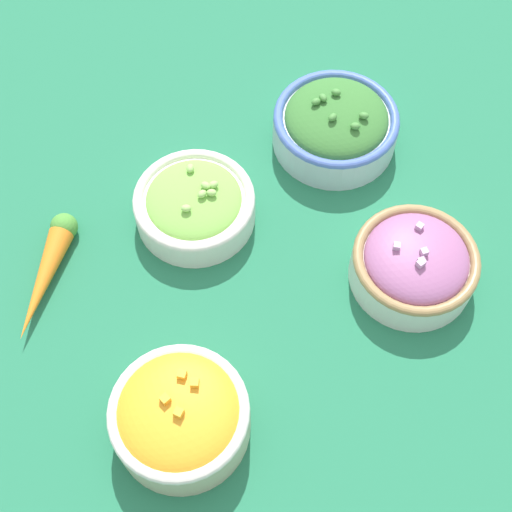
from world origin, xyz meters
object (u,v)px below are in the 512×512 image
at_px(bowl_red_onion, 415,263).
at_px(loose_carrot, 47,271).
at_px(bowl_lettuce, 195,204).
at_px(bowl_squash, 180,416).
at_px(bowl_broccoli, 336,124).

bearing_deg(bowl_red_onion, loose_carrot, 143.85).
bearing_deg(bowl_lettuce, loose_carrot, 170.25).
xyz_separation_m(bowl_red_onion, bowl_lettuce, (-0.15, 0.21, -0.00)).
height_order(bowl_squash, bowl_broccoli, bowl_squash).
xyz_separation_m(bowl_lettuce, bowl_broccoli, (0.21, -0.01, 0.01)).
relative_size(bowl_red_onion, bowl_lettuce, 0.99).
xyz_separation_m(bowl_squash, bowl_broccoli, (0.36, 0.20, -0.01)).
bearing_deg(bowl_squash, bowl_lettuce, 53.14).
relative_size(bowl_lettuce, bowl_squash, 1.03).
height_order(bowl_red_onion, bowl_broccoli, bowl_broccoli).
xyz_separation_m(bowl_red_onion, loose_carrot, (-0.34, 0.25, -0.02)).
height_order(bowl_broccoli, loose_carrot, bowl_broccoli).
relative_size(bowl_broccoli, loose_carrot, 1.18).
height_order(bowl_lettuce, bowl_squash, bowl_squash).
bearing_deg(bowl_broccoli, bowl_squash, -151.33).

